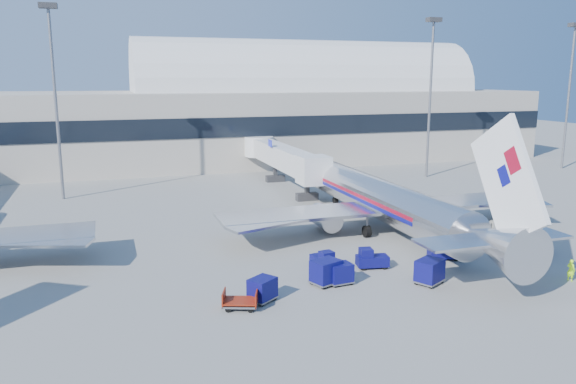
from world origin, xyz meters
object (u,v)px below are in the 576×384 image
object	(u,v)px
mast_east	(431,74)
ramp_worker	(571,270)
airliner_main	(388,202)
barrier_far	(532,222)
tug_right	(443,251)
cart_train_c	(262,289)
mast_far_east	(571,75)
cart_solo_near	(430,271)
tug_lead	(371,259)
cart_solo_far	(536,242)
tug_left	(324,260)
mast_west	(53,74)
cart_train_b	(326,272)
barrier_mid	(504,224)
cart_train_a	(340,273)
cart_open_red	(241,303)
jetbridge_near	(280,156)
barrier_near	(475,227)

from	to	relation	value
mast_east	ramp_worker	xyz separation A→B (m)	(-13.69, -41.24, -13.99)
airliner_main	barrier_far	world-z (taller)	airliner_main
tug_right	cart_train_c	bearing A→B (deg)	-152.56
mast_far_east	cart_solo_near	world-z (taller)	mast_far_east
tug_lead	cart_solo_far	distance (m)	14.70
cart_solo_near	tug_left	bearing A→B (deg)	108.71
mast_far_east	ramp_worker	bearing A→B (deg)	-133.17
mast_west	cart_train_b	world-z (taller)	mast_west
tug_right	cart_train_b	distance (m)	11.23
barrier_mid	tug_left	distance (m)	21.52
mast_west	mast_far_east	distance (m)	75.00
mast_east	cart_solo_far	size ratio (longest dim) A/B	10.05
airliner_main	barrier_mid	xyz separation A→B (m)	(11.30, -2.51, -2.48)
mast_east	cart_train_a	size ratio (longest dim) A/B	12.29
airliner_main	cart_train_b	bearing A→B (deg)	-134.10
mast_east	cart_train_a	world-z (taller)	mast_east
mast_east	mast_far_east	distance (m)	25.00
mast_east	cart_open_red	xyz separation A→B (m)	(-37.33, -38.77, -14.38)
airliner_main	barrier_mid	bearing A→B (deg)	-12.50
tug_left	cart_solo_far	world-z (taller)	cart_solo_far
jetbridge_near	cart_solo_far	world-z (taller)	jetbridge_near
cart_train_b	tug_lead	bearing A→B (deg)	4.38
tug_lead	tug_left	xyz separation A→B (m)	(-3.52, 0.96, -0.04)
mast_west	tug_lead	world-z (taller)	mast_west
mast_far_east	mast_west	bearing A→B (deg)	180.00
barrier_far	tug_left	bearing A→B (deg)	-167.59
airliner_main	cart_solo_far	world-z (taller)	airliner_main
tug_left	tug_right	bearing A→B (deg)	-104.92
airliner_main	barrier_near	distance (m)	8.74
airliner_main	ramp_worker	world-z (taller)	airliner_main
barrier_mid	cart_train_a	xyz separation A→B (m)	(-20.96, -8.71, 0.35)
mast_west	mast_far_east	bearing A→B (deg)	0.00
airliner_main	barrier_near	bearing A→B (deg)	-17.39
cart_train_b	cart_solo_near	distance (m)	7.32
mast_far_east	barrier_mid	distance (m)	46.10
cart_solo_near	ramp_worker	xyz separation A→B (m)	(9.96, -2.62, -0.14)
tug_lead	mast_west	bearing A→B (deg)	134.68
barrier_mid	tug_left	bearing A→B (deg)	-165.70
mast_west	tug_lead	xyz separation A→B (m)	(23.96, -34.28, -14.08)
cart_solo_near	cart_open_red	bearing A→B (deg)	151.26
airliner_main	cart_solo_near	xyz separation A→B (m)	(-3.65, -13.12, -1.99)
tug_left	cart_solo_far	size ratio (longest dim) A/B	1.08
barrier_far	cart_train_a	size ratio (longest dim) A/B	1.63
airliner_main	cart_solo_far	size ratio (longest dim) A/B	16.57
tug_right	tug_lead	bearing A→B (deg)	-165.09
tug_right	airliner_main	bearing A→B (deg)	106.32
airliner_main	barrier_far	size ratio (longest dim) A/B	12.42
barrier_mid	cart_solo_near	xyz separation A→B (m)	(-14.95, -10.62, 0.49)
jetbridge_near	tug_lead	xyz separation A→B (m)	(-3.64, -35.09, -3.22)
mast_east	barrier_mid	world-z (taller)	mast_east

